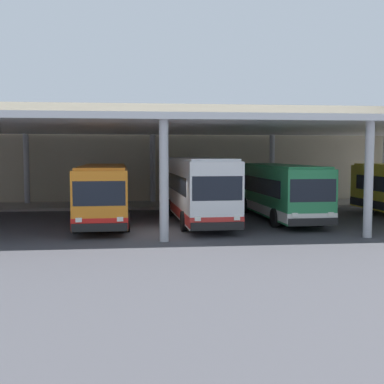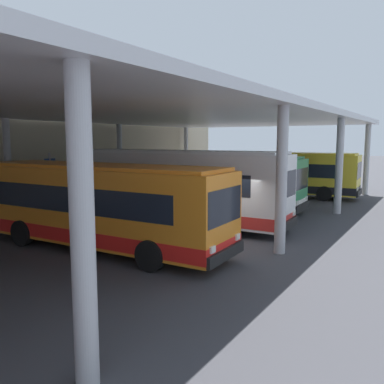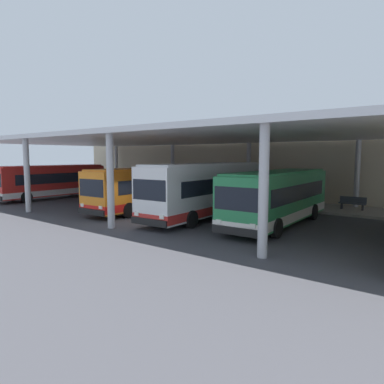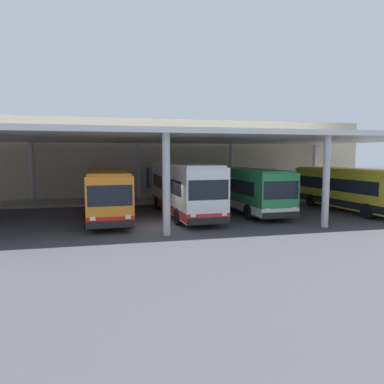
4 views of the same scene
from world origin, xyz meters
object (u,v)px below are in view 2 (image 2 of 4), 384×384
bench_waiting (139,186)px  trash_bin (166,181)px  bus_departing (282,173)px  banner_sign (50,178)px  bus_second_bay (99,205)px  bus_middle_bay (174,186)px  bus_far_bay (214,181)px

bench_waiting → trash_bin: trash_bin is taller
bus_departing → banner_sign: size_ratio=3.33×
bus_second_bay → bus_middle_bay: bearing=2.1°
bus_middle_bay → banner_sign: 7.42m
bus_far_bay → banner_sign: bearing=132.3°
bench_waiting → bus_middle_bay: bearing=-131.4°
bus_middle_bay → bus_departing: bus_middle_bay is taller
bus_far_bay → banner_sign: banner_sign is taller
trash_bin → bus_second_bay: bearing=-152.0°
bus_middle_bay → bus_departing: bearing=-5.0°
bus_departing → banner_sign: bearing=148.7°
bus_far_bay → trash_bin: bearing=52.4°
bus_departing → bench_waiting: 10.66m
bus_middle_bay → trash_bin: 13.83m
bus_far_bay → bus_departing: (7.57, -1.53, 0.00)m
bus_second_bay → bench_waiting: 14.96m
bench_waiting → trash_bin: bearing=3.3°
bus_far_bay → bus_departing: size_ratio=0.99×
bus_second_bay → trash_bin: 18.29m
bus_far_bay → bench_waiting: bus_far_bay is taller
bus_far_bay → bench_waiting: 8.12m
bench_waiting → banner_sign: 8.71m
trash_bin → bench_waiting: bearing=-176.7°
trash_bin → bus_far_bay: bearing=-127.6°
banner_sign → bus_far_bay: bearing=-47.7°
bus_middle_bay → bus_far_bay: size_ratio=1.08×
bus_departing → trash_bin: bearing=98.7°
bus_second_bay → bus_departing: size_ratio=0.99×
bus_middle_bay → banner_sign: bus_middle_bay is taller
bench_waiting → trash_bin: (3.76, 0.21, 0.01)m
bus_far_bay → banner_sign: size_ratio=3.31×
bus_departing → trash_bin: size_ratio=10.88×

